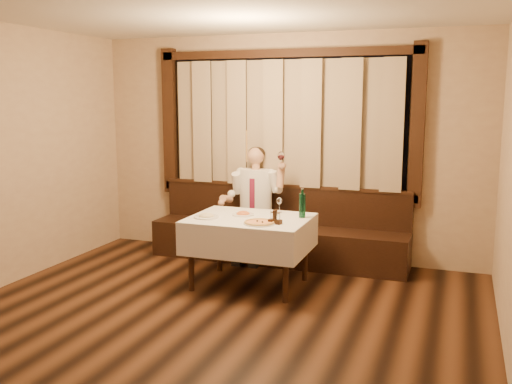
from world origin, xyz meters
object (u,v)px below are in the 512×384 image
(dining_table, at_px, (250,227))
(pasta_red, at_px, (243,212))
(green_bottle, at_px, (302,205))
(seated_man, at_px, (254,195))
(banquette, at_px, (278,236))
(cruet_caddy, at_px, (275,219))
(pizza, at_px, (259,223))
(pasta_cream, at_px, (206,214))

(dining_table, height_order, pasta_red, pasta_red)
(green_bottle, distance_m, seated_man, 1.11)
(pasta_red, relative_size, green_bottle, 0.75)
(banquette, bearing_deg, dining_table, -90.00)
(pasta_red, relative_size, cruet_caddy, 1.66)
(dining_table, height_order, cruet_caddy, cruet_caddy)
(pasta_red, distance_m, seated_man, 0.88)
(pizza, distance_m, pasta_red, 0.46)
(cruet_caddy, relative_size, seated_man, 0.10)
(banquette, xyz_separation_m, pasta_cream, (-0.43, -1.20, 0.48))
(banquette, relative_size, pasta_cream, 12.07)
(cruet_caddy, height_order, seated_man, seated_man)
(banquette, height_order, pasta_cream, banquette)
(seated_man, bearing_deg, pasta_red, -77.85)
(pizza, xyz_separation_m, green_bottle, (0.33, 0.45, 0.12))
(pizza, height_order, pasta_red, pasta_red)
(dining_table, bearing_deg, seated_man, 107.24)
(banquette, relative_size, pizza, 9.88)
(dining_table, xyz_separation_m, pasta_cream, (-0.43, -0.18, 0.14))
(pasta_cream, bearing_deg, banquette, 70.31)
(pizza, xyz_separation_m, pasta_red, (-0.31, 0.34, 0.02))
(banquette, height_order, pasta_red, banquette)
(pasta_red, bearing_deg, cruet_caddy, -31.11)
(dining_table, relative_size, cruet_caddy, 8.82)
(pizza, bearing_deg, pasta_red, 132.14)
(pasta_cream, height_order, seated_man, seated_man)
(banquette, distance_m, green_bottle, 1.15)
(banquette, relative_size, pasta_red, 13.40)
(green_bottle, bearing_deg, cruet_caddy, -115.21)
(pasta_red, relative_size, seated_man, 0.17)
(pasta_red, bearing_deg, dining_table, -36.60)
(pizza, relative_size, pasta_cream, 1.22)
(cruet_caddy, bearing_deg, pasta_red, 160.91)
(banquette, xyz_separation_m, pizza, (0.20, -1.29, 0.46))
(banquette, relative_size, dining_table, 2.52)
(pasta_cream, distance_m, green_bottle, 1.03)
(pasta_red, bearing_deg, pizza, -47.86)
(green_bottle, height_order, cruet_caddy, green_bottle)
(pasta_red, distance_m, cruet_caddy, 0.53)
(seated_man, bearing_deg, cruet_caddy, -60.47)
(green_bottle, xyz_separation_m, seated_man, (-0.82, 0.75, -0.07))
(pasta_cream, relative_size, cruet_caddy, 1.84)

